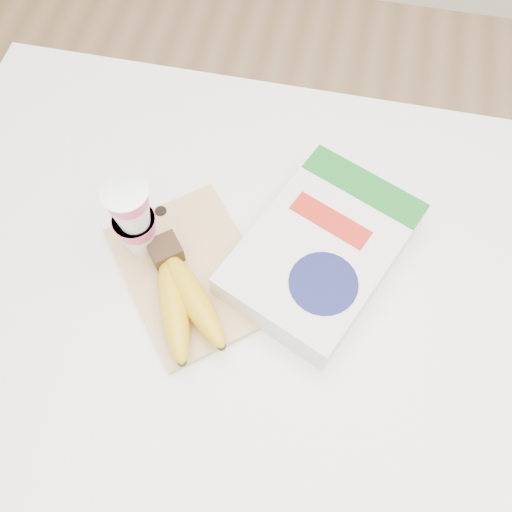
{
  "coord_description": "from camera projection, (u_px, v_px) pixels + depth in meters",
  "views": [
    {
      "loc": [
        0.02,
        -0.36,
        1.82
      ],
      "look_at": [
        -0.07,
        0.04,
        1.03
      ],
      "focal_mm": 40.0,
      "sensor_mm": 36.0,
      "label": 1
    }
  ],
  "objects": [
    {
      "name": "room",
      "position": [
        311.0,
        156.0,
        0.58
      ],
      "size": [
        4.0,
        4.0,
        4.0
      ],
      "color": "tan",
      "rests_on": "ground"
    },
    {
      "name": "table",
      "position": [
        280.0,
        379.0,
        1.34
      ],
      "size": [
        1.32,
        0.88,
        0.99
      ],
      "primitive_type": "cube",
      "color": "white",
      "rests_on": "ground"
    },
    {
      "name": "cutting_board",
      "position": [
        192.0,
        272.0,
        0.92
      ],
      "size": [
        0.33,
        0.34,
        0.01
      ],
      "primitive_type": "cube",
      "rotation": [
        0.0,
        0.0,
        0.69
      ],
      "color": "#E3BB7C",
      "rests_on": "table"
    },
    {
      "name": "bananas",
      "position": [
        182.0,
        297.0,
        0.86
      ],
      "size": [
        0.18,
        0.22,
        0.06
      ],
      "color": "#382816",
      "rests_on": "cutting_board"
    },
    {
      "name": "yogurt_stack",
      "position": [
        133.0,
        218.0,
        0.85
      ],
      "size": [
        0.07,
        0.07,
        0.16
      ],
      "color": "white",
      "rests_on": "cutting_board"
    },
    {
      "name": "cereal_box",
      "position": [
        321.0,
        251.0,
        0.9
      ],
      "size": [
        0.31,
        0.36,
        0.07
      ],
      "rotation": [
        0.0,
        0.0,
        -0.41
      ],
      "color": "white",
      "rests_on": "table"
    }
  ]
}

